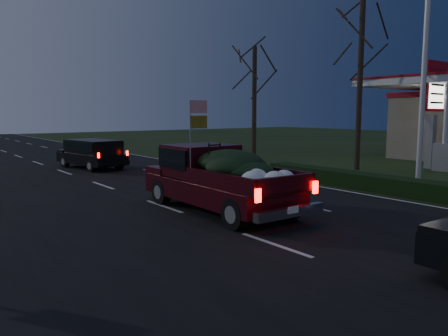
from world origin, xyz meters
TOP-DOWN VIEW (x-y plane):
  - ground at (0.00, 0.00)m, footprint 120.00×120.00m
  - road_asphalt at (0.00, 0.00)m, footprint 14.00×120.00m
  - hedge_row at (7.80, 3.00)m, footprint 1.00×10.00m
  - light_pole at (9.50, 2.00)m, footprint 0.50×0.90m
  - gas_price_pylon at (16.00, 4.99)m, footprint 2.00×0.41m
  - gas_canopy at (18.00, 6.00)m, footprint 7.10×6.10m
  - bare_tree_mid at (12.50, 7.00)m, footprint 3.60×3.60m
  - bare_tree_far at (11.50, 14.00)m, footprint 3.60×3.60m
  - pickup_truck at (1.06, 3.55)m, footprint 2.23×5.61m
  - lead_suv at (1.67, 15.61)m, footprint 2.45×4.53m

SIDE VIEW (x-z plane):
  - ground at x=0.00m, z-range 0.00..0.00m
  - road_asphalt at x=0.00m, z-range 0.00..0.02m
  - hedge_row at x=7.80m, z-range 0.00..0.60m
  - lead_suv at x=1.67m, z-range 0.32..1.55m
  - pickup_truck at x=1.06m, z-range -0.37..2.56m
  - gas_price_pylon at x=16.00m, z-range 0.98..6.56m
  - gas_canopy at x=18.00m, z-range 1.91..6.79m
  - bare_tree_far at x=11.50m, z-range 1.73..8.73m
  - light_pole at x=9.50m, z-range 0.90..10.06m
  - bare_tree_mid at x=12.50m, z-range 2.10..10.60m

